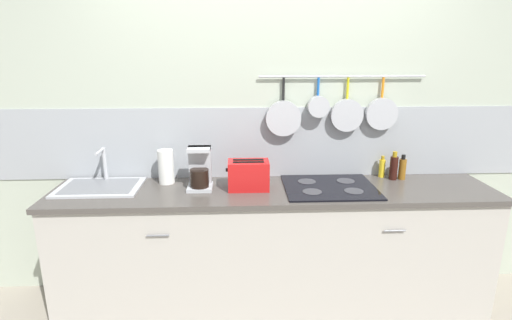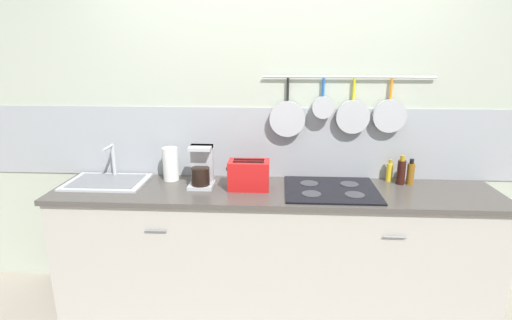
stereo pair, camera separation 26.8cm
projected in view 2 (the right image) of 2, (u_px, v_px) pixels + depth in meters
ground_plane at (273, 303)px, 2.97m from camera, size 12.00×12.00×0.00m
wall_back at (276, 127)px, 2.95m from camera, size 7.20×0.15×2.60m
cabinet_base at (273, 251)px, 2.85m from camera, size 3.01×0.56×0.86m
countertop at (274, 192)px, 2.73m from camera, size 3.05×0.59×0.03m
sink_basin at (107, 180)px, 2.87m from camera, size 0.56×0.39×0.26m
paper_towel_roll at (170, 164)px, 2.91m from camera, size 0.11×0.11×0.24m
coffee_maker at (201, 170)px, 2.78m from camera, size 0.17×0.18×0.29m
toaster at (249, 175)px, 2.73m from camera, size 0.29×0.17×0.20m
cooktop at (331, 190)px, 2.72m from camera, size 0.63×0.53×0.01m
bottle_dish_soap at (390, 172)px, 2.89m from camera, size 0.05×0.05×0.16m
bottle_cooking_wine at (401, 172)px, 2.83m from camera, size 0.06×0.06×0.21m
bottle_vinegar at (411, 173)px, 2.83m from camera, size 0.05×0.05×0.18m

